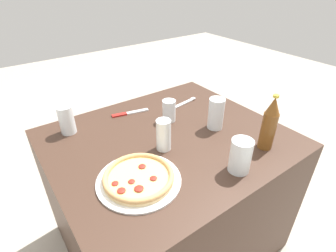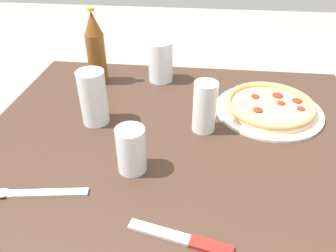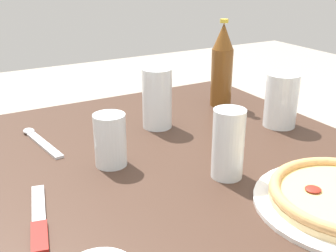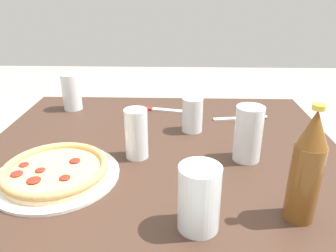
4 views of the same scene
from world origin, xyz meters
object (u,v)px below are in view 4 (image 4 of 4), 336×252
object	(u,v)px
glass_orange_juice	(192,116)
beer_bottle	(307,168)
knife	(155,109)
glass_lemonade	(72,93)
spoon	(246,118)
pizza_pepperoni	(56,171)
glass_iced_tea	(199,201)
glass_mango_juice	(137,136)
glass_red_wine	(248,136)

from	to	relation	value
glass_orange_juice	beer_bottle	xyz separation A→B (m)	(0.21, -0.43, 0.07)
beer_bottle	knife	world-z (taller)	beer_bottle
glass_lemonade	spoon	xyz separation A→B (m)	(0.65, -0.08, -0.06)
knife	spoon	distance (m)	0.34
pizza_pepperoni	knife	world-z (taller)	pizza_pepperoni
glass_lemonade	spoon	size ratio (longest dim) A/B	0.69
glass_iced_tea	beer_bottle	bearing A→B (deg)	9.62
glass_lemonade	beer_bottle	size ratio (longest dim) A/B	0.55
glass_iced_tea	glass_orange_juice	bearing A→B (deg)	89.43
glass_mango_juice	glass_lemonade	bearing A→B (deg)	128.29
pizza_pepperoni	glass_iced_tea	bearing A→B (deg)	-26.28
glass_orange_juice	knife	size ratio (longest dim) A/B	0.56
beer_bottle	spoon	xyz separation A→B (m)	(-0.01, 0.54, -0.11)
glass_red_wine	glass_iced_tea	xyz separation A→B (m)	(-0.15, -0.28, -0.01)
glass_lemonade	glass_orange_juice	xyz separation A→B (m)	(0.45, -0.19, -0.01)
glass_iced_tea	spoon	world-z (taller)	glass_iced_tea
glass_lemonade	glass_mango_juice	distance (m)	0.47
glass_iced_tea	pizza_pepperoni	bearing A→B (deg)	153.72
beer_bottle	glass_orange_juice	bearing A→B (deg)	115.51
glass_orange_juice	glass_lemonade	bearing A→B (deg)	157.39
glass_orange_juice	beer_bottle	bearing A→B (deg)	-64.49
knife	spoon	bearing A→B (deg)	-13.12
glass_mango_juice	spoon	xyz separation A→B (m)	(0.36, 0.29, -0.06)
pizza_pepperoni	glass_red_wine	bearing A→B (deg)	12.49
pizza_pepperoni	beer_bottle	xyz separation A→B (m)	(0.56, -0.14, 0.10)
glass_mango_juice	beer_bottle	distance (m)	0.45
glass_mango_juice	knife	size ratio (longest dim) A/B	0.70
glass_mango_juice	pizza_pepperoni	bearing A→B (deg)	-149.38
pizza_pepperoni	glass_lemonade	distance (m)	0.50
beer_bottle	spoon	bearing A→B (deg)	90.74
spoon	glass_mango_juice	bearing A→B (deg)	-141.26
glass_mango_juice	glass_iced_tea	bearing A→B (deg)	-61.32
glass_orange_juice	spoon	xyz separation A→B (m)	(0.20, 0.11, -0.05)
beer_bottle	knife	size ratio (longest dim) A/B	1.25
pizza_pepperoni	glass_mango_juice	world-z (taller)	glass_mango_juice
glass_lemonade	glass_orange_juice	distance (m)	0.49
glass_orange_juice	beer_bottle	world-z (taller)	beer_bottle
glass_orange_juice	glass_iced_tea	size ratio (longest dim) A/B	0.82
glass_lemonade	beer_bottle	world-z (taller)	beer_bottle
glass_orange_juice	glass_red_wine	xyz separation A→B (m)	(0.14, -0.19, 0.02)
glass_mango_juice	knife	xyz separation A→B (m)	(0.02, 0.37, -0.06)
knife	glass_lemonade	bearing A→B (deg)	179.15
glass_lemonade	glass_orange_juice	bearing A→B (deg)	-22.61
glass_lemonade	glass_red_wine	world-z (taller)	glass_red_wine
glass_mango_juice	knife	distance (m)	0.37
glass_lemonade	glass_red_wine	bearing A→B (deg)	-32.14
knife	glass_red_wine	bearing A→B (deg)	-53.02
glass_lemonade	glass_mango_juice	size ratio (longest dim) A/B	0.97
glass_lemonade	beer_bottle	xyz separation A→B (m)	(0.66, -0.62, 0.06)
glass_red_wine	glass_mango_juice	bearing A→B (deg)	179.30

